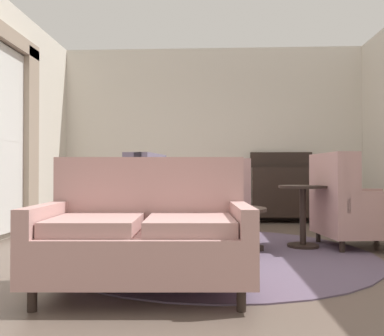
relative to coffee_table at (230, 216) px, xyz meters
name	(u,v)px	position (x,y,z in m)	size (l,w,h in m)	color
ground	(214,260)	(-0.18, -0.43, -0.38)	(9.23, 9.23, 0.00)	brown
wall_back	(212,134)	(-0.18, 2.87, 1.19)	(5.61, 0.08, 3.13)	silver
baseboard_back	(212,217)	(-0.18, 2.82, -0.32)	(5.45, 0.03, 0.12)	black
area_rug	(213,253)	(-0.18, -0.13, -0.37)	(3.32, 3.32, 0.01)	#5B4C60
coffee_table	(230,216)	(0.00, 0.00, 0.00)	(0.79, 0.79, 0.48)	black
porcelain_vase	(235,193)	(0.05, 0.06, 0.26)	(0.18, 0.18, 0.38)	brown
settee	(145,235)	(-0.69, -1.49, 0.03)	(1.53, 0.93, 0.98)	tan
armchair_foreground_right	(353,209)	(1.42, 0.29, 0.07)	(0.99, 0.90, 1.08)	tan
armchair_far_left	(216,203)	(-0.13, 1.15, 0.06)	(0.94, 0.92, 1.05)	tan
armchair_near_sideboard	(125,211)	(-1.13, -0.09, 0.06)	(1.00, 0.86, 1.06)	slate
side_table	(303,210)	(0.84, 0.23, 0.05)	(0.54, 0.54, 0.71)	black
sideboard	(283,191)	(1.05, 2.58, 0.16)	(1.09, 0.37, 1.22)	black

